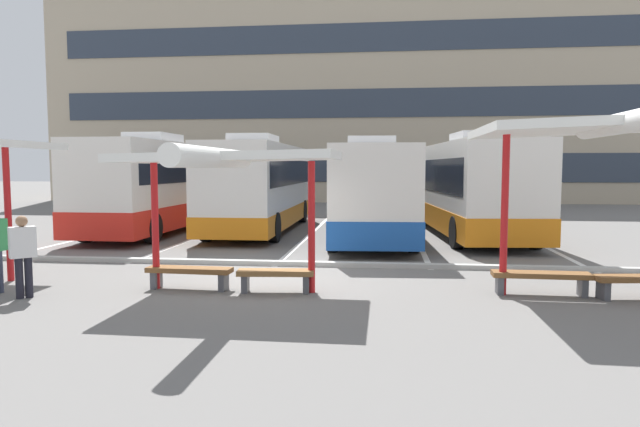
{
  "coord_description": "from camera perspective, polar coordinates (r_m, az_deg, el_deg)",
  "views": [
    {
      "loc": [
        2.72,
        -12.33,
        2.48
      ],
      "look_at": [
        0.9,
        3.42,
        1.17
      ],
      "focal_mm": 31.33,
      "sensor_mm": 36.0,
      "label": 1
    }
  ],
  "objects": [
    {
      "name": "lane_stripe_0",
      "position": [
        23.22,
        -20.22,
        -1.68
      ],
      "size": [
        0.16,
        14.0,
        0.01
      ],
      "primitive_type": "cube",
      "color": "white",
      "rests_on": "ground"
    },
    {
      "name": "waiting_shelter_2",
      "position": [
        11.5,
        26.86,
        7.66
      ],
      "size": [
        4.26,
        5.25,
        3.4
      ],
      "color": "red",
      "rests_on": "ground"
    },
    {
      "name": "lane_stripe_4",
      "position": [
        21.33,
        20.13,
        -2.22
      ],
      "size": [
        0.16,
        14.0,
        0.01
      ],
      "primitive_type": "cube",
      "color": "white",
      "rests_on": "ground"
    },
    {
      "name": "lane_stripe_2",
      "position": [
        20.91,
        -0.94,
        -2.06
      ],
      "size": [
        0.16,
        14.0,
        0.01
      ],
      "primitive_type": "cube",
      "color": "white",
      "rests_on": "ground"
    },
    {
      "name": "coach_bus_2",
      "position": [
        20.46,
        5.04,
        2.25
      ],
      "size": [
        3.25,
        11.79,
        3.48
      ],
      "color": "silver",
      "rests_on": "ground"
    },
    {
      "name": "bench_3",
      "position": [
        11.71,
        21.64,
        -6.12
      ],
      "size": [
        1.85,
        0.47,
        0.45
      ],
      "color": "brown",
      "rests_on": "ground"
    },
    {
      "name": "bench_2",
      "position": [
        11.16,
        -4.55,
        -6.37
      ],
      "size": [
        1.55,
        0.55,
        0.45
      ],
      "color": "brown",
      "rests_on": "ground"
    },
    {
      "name": "bench_1",
      "position": [
        11.71,
        -13.19,
        -5.92
      ],
      "size": [
        1.77,
        0.51,
        0.45
      ],
      "color": "brown",
      "rests_on": "ground"
    },
    {
      "name": "waiting_passenger_1",
      "position": [
        11.95,
        -28.08,
        -3.42
      ],
      "size": [
        0.48,
        0.47,
        1.58
      ],
      "color": "black",
      "rests_on": "ground"
    },
    {
      "name": "ground_plane",
      "position": [
        12.87,
        -5.79,
        -6.39
      ],
      "size": [
        160.0,
        160.0,
        0.0
      ],
      "primitive_type": "plane",
      "color": "slate"
    },
    {
      "name": "coach_bus_0",
      "position": [
        23.4,
        -15.02,
        2.73
      ],
      "size": [
        2.69,
        12.13,
        3.74
      ],
      "color": "silver",
      "rests_on": "ground"
    },
    {
      "name": "platform_kerb",
      "position": [
        14.22,
        -4.56,
        -5.07
      ],
      "size": [
        44.0,
        0.24,
        0.12
      ],
      "primitive_type": "cube",
      "color": "#ADADA8",
      "rests_on": "ground"
    },
    {
      "name": "coach_bus_1",
      "position": [
        21.97,
        -6.01,
        2.72
      ],
      "size": [
        2.67,
        10.08,
        3.67
      ],
      "color": "silver",
      "rests_on": "ground"
    },
    {
      "name": "coach_bus_3",
      "position": [
        21.24,
        14.88,
        2.48
      ],
      "size": [
        3.51,
        10.82,
        3.67
      ],
      "color": "silver",
      "rests_on": "ground"
    },
    {
      "name": "waiting_shelter_1",
      "position": [
        11.0,
        -9.42,
        5.39
      ],
      "size": [
        4.22,
        4.51,
        2.83
      ],
      "color": "red",
      "rests_on": "ground"
    },
    {
      "name": "lane_stripe_3",
      "position": [
        20.77,
        9.7,
        -2.18
      ],
      "size": [
        0.16,
        14.0,
        0.01
      ],
      "primitive_type": "cube",
      "color": "white",
      "rests_on": "ground"
    },
    {
      "name": "terminal_building",
      "position": [
        44.78,
        3.16,
        13.05
      ],
      "size": [
        44.3,
        10.12,
        20.64
      ],
      "color": "tan",
      "rests_on": "ground"
    },
    {
      "name": "lane_stripe_1",
      "position": [
        21.76,
        -11.09,
        -1.89
      ],
      "size": [
        0.16,
        14.0,
        0.01
      ],
      "primitive_type": "cube",
      "color": "white",
      "rests_on": "ground"
    }
  ]
}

